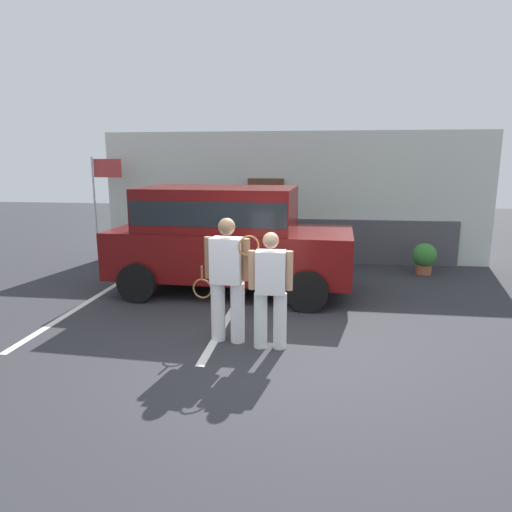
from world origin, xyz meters
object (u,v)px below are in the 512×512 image
object	(u,v)px
tennis_player_man	(227,279)
potted_plant_by_porch	(424,257)
flag_pole	(101,189)
tennis_player_woman	(270,288)
parked_suv	(226,234)

from	to	relation	value
tennis_player_man	potted_plant_by_porch	world-z (taller)	tennis_player_man
potted_plant_by_porch	flag_pole	bearing A→B (deg)	177.42
tennis_player_woman	potted_plant_by_porch	bearing A→B (deg)	-125.36
potted_plant_by_porch	tennis_player_woman	bearing A→B (deg)	-123.12
potted_plant_by_porch	tennis_player_man	bearing A→B (deg)	-129.23
parked_suv	potted_plant_by_porch	xyz separation A→B (m)	(4.17, 1.98, -0.75)
flag_pole	potted_plant_by_porch	bearing A→B (deg)	-2.58
tennis_player_man	potted_plant_by_porch	bearing A→B (deg)	-122.10
tennis_player_man	potted_plant_by_porch	distance (m)	5.81
flag_pole	tennis_player_man	bearing A→B (deg)	-49.28
tennis_player_woman	flag_pole	xyz separation A→B (m)	(-4.79, 4.99, 0.99)
parked_suv	tennis_player_man	xyz separation A→B (m)	(0.52, -2.50, -0.22)
flag_pole	parked_suv	bearing A→B (deg)	-32.61
parked_suv	tennis_player_woman	bearing A→B (deg)	-64.34
parked_suv	flag_pole	xyz separation A→B (m)	(-3.64, 2.33, 0.69)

